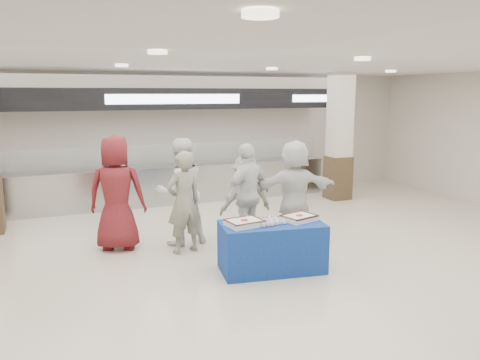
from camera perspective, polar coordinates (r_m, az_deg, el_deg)
name	(u,v)px	position (r m, az deg, el deg)	size (l,w,h in m)	color
ground	(267,280)	(6.97, 3.27, -12.13)	(14.00, 14.00, 0.00)	beige
serving_line	(174,156)	(11.64, -8.11, 2.90)	(8.70, 0.85, 2.80)	#B0B3B7
column_right	(339,139)	(12.13, 12.01, 4.85)	(0.55, 0.55, 3.20)	#392A1A
display_table	(272,247)	(7.22, 3.89, -8.13)	(1.55, 0.78, 0.75)	navy
sheet_cake_left	(244,222)	(6.95, 0.54, -5.17)	(0.56, 0.46, 0.10)	silver
sheet_cake_right	(299,217)	(7.28, 7.24, -4.52)	(0.57, 0.49, 0.10)	silver
cupcake_tray	(269,222)	(7.07, 3.52, -5.09)	(0.41, 0.33, 0.06)	#A1A1A6
civilian_maroon	(117,193)	(8.30, -14.81, -1.55)	(0.97, 0.63, 1.99)	maroon
soldier_a	(184,202)	(7.93, -6.87, -2.72)	(0.64, 0.42, 1.75)	slate
chef_tall	(180,192)	(8.38, -7.27, -1.44)	(0.93, 0.72, 1.91)	white
chef_short	(248,194)	(8.33, 0.96, -1.73)	(1.07, 0.45, 1.82)	white
soldier_b	(246,198)	(8.61, 0.70, -2.23)	(1.01, 0.58, 1.56)	slate
civilian_white	(294,190)	(8.72, 6.58, -1.17)	(1.71, 0.55, 1.85)	white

